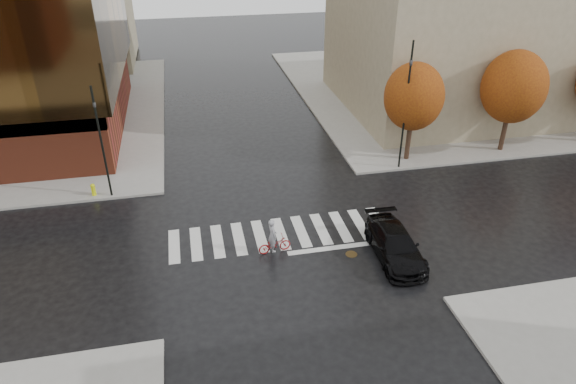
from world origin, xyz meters
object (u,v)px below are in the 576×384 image
(sedan, at_px, (395,245))
(fire_hydrant, at_px, (93,189))
(traffic_light_nw, at_px, (100,137))
(cyclist, at_px, (274,241))
(traffic_light_ne, at_px, (407,97))

(sedan, relative_size, fire_hydrant, 6.49)
(sedan, distance_m, traffic_light_nw, 16.94)
(cyclist, bearing_deg, traffic_light_ne, -61.67)
(cyclist, height_order, traffic_light_nw, traffic_light_nw)
(traffic_light_ne, xyz_separation_m, fire_hydrant, (-19.00, 0.20, -4.32))
(traffic_light_ne, height_order, fire_hydrant, traffic_light_ne)
(fire_hydrant, bearing_deg, traffic_light_nw, -11.31)
(cyclist, bearing_deg, traffic_light_nw, 40.07)
(sedan, bearing_deg, fire_hydrant, 150.67)
(cyclist, xyz_separation_m, traffic_light_nw, (-8.37, 7.30, 3.22))
(cyclist, height_order, fire_hydrant, cyclist)
(traffic_light_ne, bearing_deg, sedan, 76.83)
(traffic_light_nw, bearing_deg, sedan, 55.84)
(sedan, height_order, cyclist, cyclist)
(sedan, distance_m, cyclist, 5.92)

